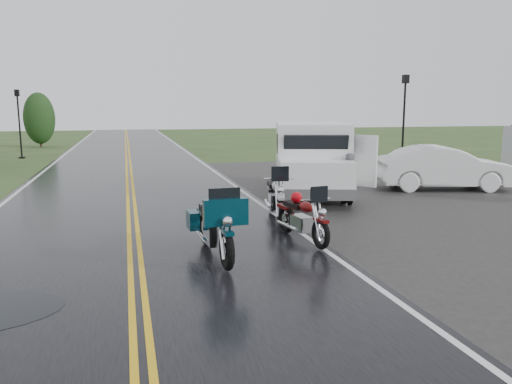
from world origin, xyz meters
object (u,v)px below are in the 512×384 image
motorcycle_silver (280,199)px  person_at_van (348,181)px  lamp_post_far_right (404,119)px  sedan_white (443,168)px  motorcycle_red (321,222)px  motorcycle_teal (227,233)px  lamp_post_far_left (19,124)px  van_white (283,165)px

motorcycle_silver → person_at_van: (2.74, 2.01, 0.07)m
lamp_post_far_right → motorcycle_silver: bearing=-130.9°
sedan_white → motorcycle_red: bearing=145.8°
motorcycle_silver → sedan_white: (7.37, 3.94, 0.07)m
motorcycle_teal → lamp_post_far_right: size_ratio=0.53×
motorcycle_red → lamp_post_far_right: bearing=45.7°
lamp_post_far_left → lamp_post_far_right: lamp_post_far_right is taller
lamp_post_far_right → sedan_white: bearing=-111.9°
person_at_van → motorcycle_silver: bearing=-5.6°
motorcycle_red → lamp_post_far_left: size_ratio=0.54×
lamp_post_far_left → motorcycle_silver: bearing=-64.5°
motorcycle_red → lamp_post_far_left: lamp_post_far_left is taller
sedan_white → lamp_post_far_right: bearing=-7.0°
lamp_post_far_left → person_at_van: bearing=-55.8°
sedan_white → motorcycle_teal: bearing=142.1°
motorcycle_red → motorcycle_silver: size_ratio=0.90×
motorcycle_red → person_at_van: (2.60, 4.31, 0.15)m
person_at_van → lamp_post_far_left: lamp_post_far_left is taller
motorcycle_silver → lamp_post_far_right: size_ratio=0.51×
motorcycle_silver → van_white: size_ratio=0.38×
lamp_post_far_left → lamp_post_far_right: 21.74m
person_at_van → lamp_post_far_right: lamp_post_far_right is taller
van_white → lamp_post_far_left: 20.35m
person_at_van → sedan_white: 5.02m
sedan_white → lamp_post_far_right: 9.32m
van_white → person_at_van: (1.81, -0.68, -0.46)m
sedan_white → motorcycle_silver: bearing=133.1°
sedan_white → person_at_van: bearing=127.7°
van_white → sedan_white: size_ratio=1.34×
van_white → motorcycle_red: bearing=-82.6°
person_at_van → lamp_post_far_left: bearing=-97.6°
lamp_post_far_left → lamp_post_far_right: bearing=-20.5°
motorcycle_silver → lamp_post_far_left: lamp_post_far_left is taller
motorcycle_red → van_white: 5.09m
motorcycle_red → sedan_white: (7.22, 6.25, 0.14)m
motorcycle_teal → motorcycle_silver: bearing=55.0°
motorcycle_silver → sedan_white: 8.36m
person_at_van → sedan_white: (4.63, 1.94, -0.01)m
motorcycle_teal → sedan_white: sedan_white is taller
van_white → person_at_van: bearing=-4.2°
motorcycle_silver → motorcycle_red: bearing=-76.5°
motorcycle_red → van_white: bearing=72.5°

